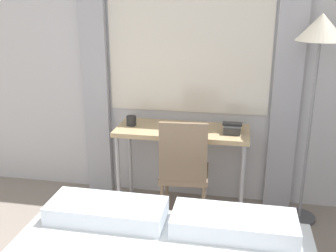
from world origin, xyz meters
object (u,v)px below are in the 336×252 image
(desk, at_px, (182,137))
(book, at_px, (187,130))
(telephone, at_px, (232,128))
(desk_chair, at_px, (184,167))
(standing_lamp, at_px, (319,46))
(mug, at_px, (131,121))

(desk, height_order, book, book)
(telephone, xyz_separation_m, book, (-0.37, -0.03, -0.03))
(desk_chair, xyz_separation_m, standing_lamp, (0.99, 0.26, 0.98))
(desk_chair, xyz_separation_m, telephone, (0.37, 0.22, 0.29))
(standing_lamp, xyz_separation_m, mug, (-1.51, -0.00, -0.69))
(desk, xyz_separation_m, standing_lamp, (1.05, 0.01, 0.81))
(book, bearing_deg, desk, 130.05)
(mug, bearing_deg, book, -7.53)
(telephone, relative_size, mug, 1.84)
(standing_lamp, xyz_separation_m, book, (-1.00, -0.07, -0.72))
(mug, bearing_deg, standing_lamp, 0.16)
(desk, distance_m, mug, 0.47)
(desk, height_order, mug, mug)
(standing_lamp, xyz_separation_m, telephone, (-0.62, -0.04, -0.69))
(desk_chair, height_order, standing_lamp, standing_lamp)
(desk_chair, relative_size, telephone, 5.88)
(book, xyz_separation_m, mug, (-0.51, 0.07, 0.03))
(desk_chair, bearing_deg, desk, 97.95)
(standing_lamp, height_order, book, standing_lamp)
(book, bearing_deg, telephone, 4.53)
(desk, height_order, telephone, telephone)
(book, bearing_deg, standing_lamp, 4.10)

